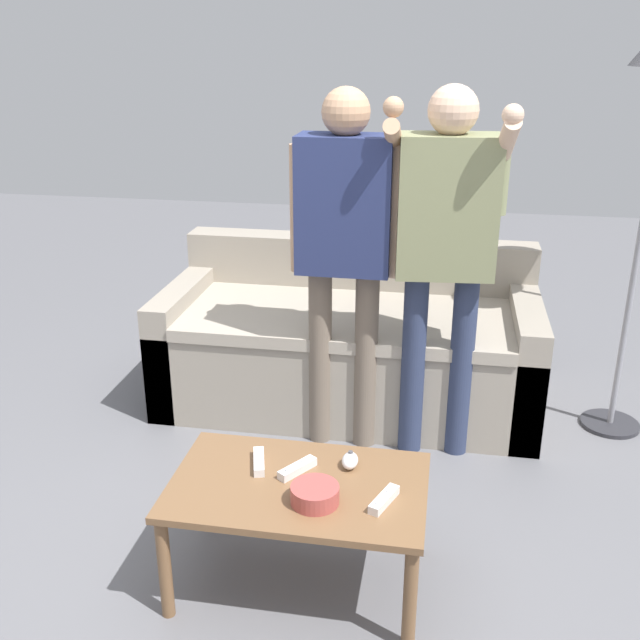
{
  "coord_description": "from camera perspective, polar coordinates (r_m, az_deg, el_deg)",
  "views": [
    {
      "loc": [
        0.59,
        -2.04,
        1.81
      ],
      "look_at": [
        0.14,
        0.49,
        0.8
      ],
      "focal_mm": 41.22,
      "sensor_mm": 36.0,
      "label": 1
    }
  ],
  "objects": [
    {
      "name": "game_remote_nunchuk",
      "position": [
        2.59,
        2.34,
        -10.85
      ],
      "size": [
        0.06,
        0.09,
        0.05
      ],
      "color": "white",
      "rests_on": "coffee_table"
    },
    {
      "name": "snack_bowl",
      "position": [
        2.41,
        -0.4,
        -13.38
      ],
      "size": [
        0.16,
        0.16,
        0.06
      ],
      "primitive_type": "cylinder",
      "color": "#B24C47",
      "rests_on": "coffee_table"
    },
    {
      "name": "ground_plane",
      "position": [
        2.79,
        -4.8,
        -19.14
      ],
      "size": [
        12.0,
        12.0,
        0.0
      ],
      "primitive_type": "plane",
      "color": "slate"
    },
    {
      "name": "game_remote_wand_near",
      "position": [
        2.42,
        4.99,
        -13.73
      ],
      "size": [
        0.09,
        0.16,
        0.03
      ],
      "color": "white",
      "rests_on": "coffee_table"
    },
    {
      "name": "game_remote_wand_far",
      "position": [
        2.61,
        -4.76,
        -10.9
      ],
      "size": [
        0.08,
        0.16,
        0.03
      ],
      "color": "white",
      "rests_on": "coffee_table"
    },
    {
      "name": "coffee_table",
      "position": [
        2.55,
        -1.68,
        -13.53
      ],
      "size": [
        0.86,
        0.54,
        0.4
      ],
      "color": "brown",
      "rests_on": "ground"
    },
    {
      "name": "couch",
      "position": [
        3.83,
        2.32,
        -1.94
      ],
      "size": [
        1.88,
        0.91,
        0.78
      ],
      "color": "#9E9384",
      "rests_on": "ground"
    },
    {
      "name": "game_remote_wand_spare",
      "position": [
        2.56,
        -1.77,
        -11.45
      ],
      "size": [
        0.12,
        0.15,
        0.03
      ],
      "color": "white",
      "rests_on": "coffee_table"
    },
    {
      "name": "player_center",
      "position": [
        3.16,
        1.92,
        6.82
      ],
      "size": [
        0.48,
        0.31,
        1.61
      ],
      "color": "#756656",
      "rests_on": "ground"
    },
    {
      "name": "player_right",
      "position": [
        3.12,
        9.72,
        6.5
      ],
      "size": [
        0.5,
        0.32,
        1.63
      ],
      "color": "#2D3856",
      "rests_on": "ground"
    }
  ]
}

